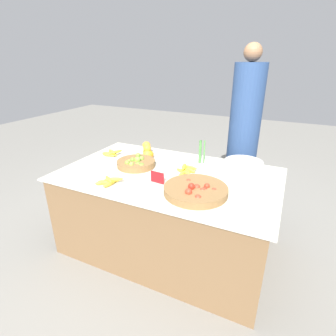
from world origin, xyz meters
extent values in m
plane|color=gray|center=(0.00, 0.00, 0.00)|extent=(12.00, 12.00, 0.00)
cube|color=brown|center=(0.00, 0.00, 0.35)|extent=(1.70, 1.04, 0.71)
cube|color=beige|center=(0.00, 0.00, 0.71)|extent=(1.77, 1.08, 0.01)
cylinder|color=olive|center=(-0.32, 0.03, 0.74)|extent=(0.33, 0.33, 0.05)
sphere|color=#7AB238|center=(-0.31, 0.02, 0.75)|extent=(0.04, 0.04, 0.04)
sphere|color=#89BC42|center=(-0.31, -0.07, 0.77)|extent=(0.04, 0.04, 0.04)
sphere|color=#7AB238|center=(-0.35, 0.12, 0.79)|extent=(0.04, 0.04, 0.04)
sphere|color=#7AB238|center=(-0.43, 0.04, 0.74)|extent=(0.04, 0.04, 0.04)
sphere|color=#7AB238|center=(-0.30, 0.08, 0.77)|extent=(0.05, 0.05, 0.05)
sphere|color=#6BA333|center=(-0.23, -0.03, 0.76)|extent=(0.05, 0.05, 0.05)
sphere|color=#7AB238|center=(-0.35, -0.06, 0.78)|extent=(0.04, 0.04, 0.04)
sphere|color=#6BA333|center=(-0.35, 0.01, 0.78)|extent=(0.04, 0.04, 0.04)
sphere|color=#89BC42|center=(-0.32, 0.02, 0.77)|extent=(0.04, 0.04, 0.04)
sphere|color=#6BA333|center=(-0.28, -0.02, 0.75)|extent=(0.05, 0.05, 0.05)
sphere|color=#89BC42|center=(-0.38, 0.01, 0.75)|extent=(0.05, 0.05, 0.05)
sphere|color=#89BC42|center=(-0.31, 0.03, 0.78)|extent=(0.05, 0.05, 0.05)
cylinder|color=olive|center=(0.32, -0.23, 0.74)|extent=(0.45, 0.45, 0.05)
sphere|color=red|center=(0.31, -0.33, 0.78)|extent=(0.05, 0.05, 0.05)
sphere|color=red|center=(0.35, -0.22, 0.74)|extent=(0.04, 0.04, 0.04)
sphere|color=red|center=(0.29, -0.14, 0.75)|extent=(0.05, 0.05, 0.05)
sphere|color=red|center=(0.45, -0.20, 0.75)|extent=(0.05, 0.05, 0.05)
sphere|color=red|center=(0.39, -0.22, 0.76)|extent=(0.04, 0.04, 0.04)
sphere|color=red|center=(0.24, -0.15, 0.76)|extent=(0.04, 0.04, 0.04)
sphere|color=red|center=(0.29, -0.23, 0.75)|extent=(0.05, 0.05, 0.05)
sphere|color=red|center=(0.33, -0.22, 0.76)|extent=(0.05, 0.05, 0.05)
sphere|color=red|center=(0.39, -0.19, 0.78)|extent=(0.04, 0.04, 0.04)
sphere|color=red|center=(0.37, -0.24, 0.76)|extent=(0.04, 0.04, 0.04)
sphere|color=red|center=(0.30, -0.26, 0.79)|extent=(0.05, 0.05, 0.05)
sphere|color=red|center=(0.38, -0.35, 0.76)|extent=(0.05, 0.05, 0.05)
sphere|color=red|center=(0.30, -0.31, 0.77)|extent=(0.04, 0.04, 0.04)
sphere|color=orange|center=(-0.35, 0.29, 0.75)|extent=(0.07, 0.07, 0.07)
sphere|color=orange|center=(-0.31, 0.26, 0.76)|extent=(0.07, 0.07, 0.07)
sphere|color=orange|center=(-0.35, 0.27, 0.76)|extent=(0.08, 0.08, 0.08)
sphere|color=orange|center=(-0.32, 0.27, 0.75)|extent=(0.07, 0.07, 0.07)
sphere|color=orange|center=(-0.33, 0.23, 0.76)|extent=(0.08, 0.08, 0.08)
sphere|color=orange|center=(-0.37, 0.30, 0.76)|extent=(0.08, 0.08, 0.08)
sphere|color=orange|center=(-0.39, 0.33, 0.81)|extent=(0.08, 0.08, 0.08)
sphere|color=orange|center=(-0.34, 0.26, 0.81)|extent=(0.08, 0.08, 0.08)
cylinder|color=silver|center=(0.55, 0.29, 0.77)|extent=(0.31, 0.31, 0.10)
cube|color=red|center=(0.00, -0.19, 0.76)|extent=(0.11, 0.02, 0.09)
cylinder|color=#428438|center=(0.16, 0.34, 0.82)|extent=(0.01, 0.01, 0.21)
cylinder|color=#4C8E42|center=(0.16, 0.34, 0.82)|extent=(0.01, 0.01, 0.21)
cylinder|color=#4C8E42|center=(0.16, 0.33, 0.82)|extent=(0.01, 0.01, 0.21)
cylinder|color=#428438|center=(0.15, 0.34, 0.82)|extent=(0.01, 0.01, 0.21)
cylinder|color=#4C8E42|center=(0.19, 0.35, 0.82)|extent=(0.01, 0.01, 0.21)
ellipsoid|color=gold|center=(0.12, 0.09, 0.73)|extent=(0.12, 0.10, 0.03)
ellipsoid|color=gold|center=(0.14, 0.11, 0.74)|extent=(0.13, 0.07, 0.04)
ellipsoid|color=gold|center=(0.11, 0.07, 0.73)|extent=(0.15, 0.08, 0.03)
ellipsoid|color=gold|center=(0.12, 0.06, 0.73)|extent=(0.04, 0.16, 0.03)
ellipsoid|color=gold|center=(0.10, 0.10, 0.76)|extent=(0.06, 0.13, 0.03)
ellipsoid|color=gold|center=(0.15, 0.13, 0.75)|extent=(0.13, 0.05, 0.03)
ellipsoid|color=gold|center=(-0.68, 0.17, 0.73)|extent=(0.15, 0.08, 0.03)
ellipsoid|color=gold|center=(-0.70, 0.17, 0.73)|extent=(0.12, 0.06, 0.03)
ellipsoid|color=gold|center=(-0.72, 0.17, 0.73)|extent=(0.14, 0.08, 0.03)
ellipsoid|color=gold|center=(-0.69, 0.13, 0.73)|extent=(0.13, 0.04, 0.03)
ellipsoid|color=gold|center=(-0.69, 0.19, 0.73)|extent=(0.11, 0.10, 0.03)
ellipsoid|color=gold|center=(-0.68, 0.16, 0.76)|extent=(0.13, 0.09, 0.03)
ellipsoid|color=gold|center=(-0.64, 0.17, 0.76)|extent=(0.09, 0.14, 0.03)
ellipsoid|color=gold|center=(-0.32, -0.36, 0.73)|extent=(0.10, 0.12, 0.03)
ellipsoid|color=gold|center=(-0.36, -0.39, 0.73)|extent=(0.10, 0.11, 0.03)
ellipsoid|color=gold|center=(-0.30, -0.38, 0.74)|extent=(0.05, 0.14, 0.04)
ellipsoid|color=gold|center=(-0.34, -0.38, 0.73)|extent=(0.13, 0.06, 0.03)
ellipsoid|color=gold|center=(-0.32, -0.34, 0.73)|extent=(0.12, 0.09, 0.03)
ellipsoid|color=gold|center=(-0.32, -0.36, 0.75)|extent=(0.12, 0.09, 0.03)
ellipsoid|color=gold|center=(-0.29, -0.35, 0.76)|extent=(0.14, 0.10, 0.03)
cylinder|color=navy|center=(0.44, 0.82, 0.78)|extent=(0.30, 0.30, 1.56)
sphere|color=#896042|center=(0.44, 0.82, 1.65)|extent=(0.16, 0.16, 0.16)
camera|label=1|loc=(0.84, -1.78, 1.59)|focal=28.00mm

